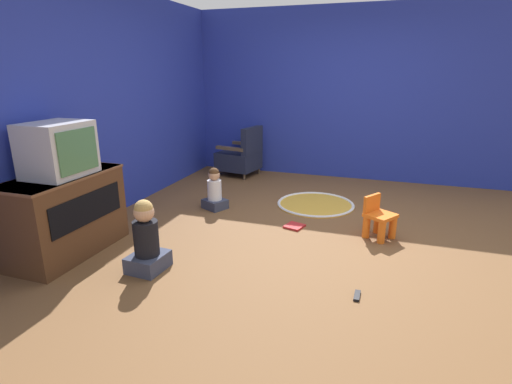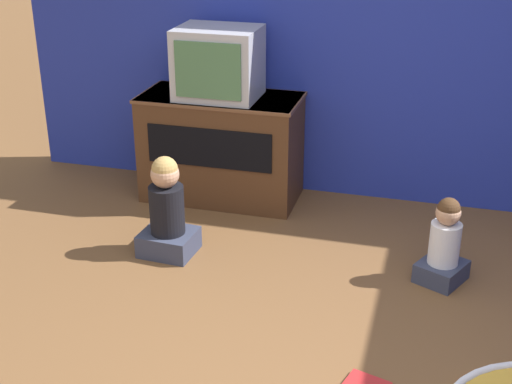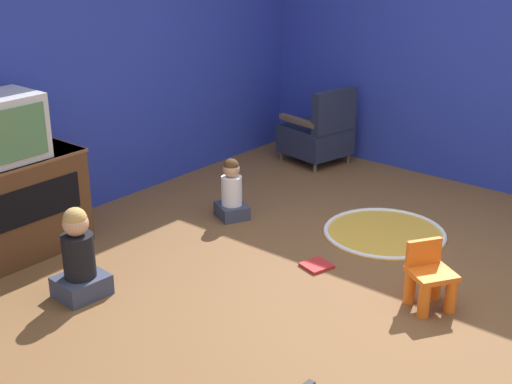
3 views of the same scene
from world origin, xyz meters
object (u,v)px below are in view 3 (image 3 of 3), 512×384
at_px(child_watching_center, 79,258).
at_px(black_armchair, 318,134).
at_px(yellow_kid_chair, 430,280).
at_px(book, 317,266).
at_px(television, 0,128).
at_px(child_watching_left, 232,192).
at_px(tv_cabinet, 9,207).

bearing_deg(child_watching_center, black_armchair, 10.35).
bearing_deg(yellow_kid_chair, black_armchair, 81.53).
relative_size(yellow_kid_chair, book, 1.81).
bearing_deg(television, black_armchair, -8.62).
bearing_deg(child_watching_center, television, 89.98).
relative_size(black_armchair, yellow_kid_chair, 1.84).
height_order(television, book, television).
xyz_separation_m(television, yellow_kid_chair, (1.34, -2.80, -0.83)).
relative_size(yellow_kid_chair, child_watching_left, 0.83).
xyz_separation_m(black_armchair, book, (-2.00, -1.40, -0.30)).
height_order(television, black_armchair, television).
distance_m(tv_cabinet, child_watching_left, 1.83).
xyz_separation_m(yellow_kid_chair, book, (-0.01, 0.90, -0.18)).
bearing_deg(black_armchair, book, 45.98).
distance_m(tv_cabinet, yellow_kid_chair, 3.14).
relative_size(television, yellow_kid_chair, 1.25).
relative_size(tv_cabinet, yellow_kid_chair, 2.56).
bearing_deg(child_watching_left, television, 90.15).
distance_m(black_armchair, child_watching_center, 3.40).
bearing_deg(child_watching_center, tv_cabinet, 90.09).
bearing_deg(television, tv_cabinet, 90.00).
bearing_deg(yellow_kid_chair, child_watching_left, 114.15).
height_order(black_armchair, yellow_kid_chair, black_armchair).
bearing_deg(tv_cabinet, yellow_kid_chair, -64.67).
bearing_deg(child_watching_left, yellow_kid_chair, -162.37).
height_order(black_armchair, book, black_armchair).
bearing_deg(book, black_armchair, -128.72).
height_order(tv_cabinet, television, television).
bearing_deg(yellow_kid_chair, child_watching_center, 158.55).
bearing_deg(book, tv_cabinet, -39.19).
height_order(tv_cabinet, child_watching_left, tv_cabinet).
xyz_separation_m(black_armchair, child_watching_left, (-1.69, -0.28, -0.08)).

